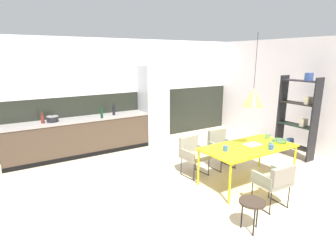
{
  "coord_description": "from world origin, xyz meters",
  "views": [
    {
      "loc": [
        -3.17,
        -3.39,
        2.34
      ],
      "look_at": [
        -0.37,
        1.09,
        1.0
      ],
      "focal_mm": 29.62,
      "sensor_mm": 36.0,
      "label": 1
    }
  ],
  "objects_px": {
    "fruit_bowl": "(280,141)",
    "mug_short_terracotta": "(267,137)",
    "open_book": "(252,144)",
    "mug_tall_blue": "(271,144)",
    "armchair_near_window": "(220,144)",
    "bottle_spice_small": "(102,113)",
    "dining_table": "(248,148)",
    "pendant_lamp_over_table_near": "(253,98)",
    "bottle_oil_tall": "(114,111)",
    "refrigerator_column": "(154,104)",
    "bottle_vinegar_dark": "(42,119)",
    "cooking_pot": "(53,119)",
    "open_shelf_unit": "(298,115)",
    "side_stool": "(252,204)",
    "armchair_far_side": "(193,151)",
    "mug_white_ceramic": "(271,147)",
    "mug_wide_latte": "(225,148)",
    "armchair_head_of_table": "(275,179)"
  },
  "relations": [
    {
      "from": "armchair_near_window",
      "to": "mug_short_terracotta",
      "type": "xyz_separation_m",
      "value": [
        0.56,
        -0.75,
        0.27
      ]
    },
    {
      "from": "open_book",
      "to": "mug_tall_blue",
      "type": "xyz_separation_m",
      "value": [
        0.2,
        -0.25,
        0.04
      ]
    },
    {
      "from": "fruit_bowl",
      "to": "armchair_near_window",
      "type": "bearing_deg",
      "value": 119.05
    },
    {
      "from": "dining_table",
      "to": "bottle_vinegar_dark",
      "type": "bearing_deg",
      "value": 133.31
    },
    {
      "from": "side_stool",
      "to": "fruit_bowl",
      "type": "bearing_deg",
      "value": 27.56
    },
    {
      "from": "open_book",
      "to": "mug_white_ceramic",
      "type": "bearing_deg",
      "value": -81.27
    },
    {
      "from": "armchair_far_side",
      "to": "bottle_spice_small",
      "type": "relative_size",
      "value": 2.61
    },
    {
      "from": "fruit_bowl",
      "to": "bottle_oil_tall",
      "type": "relative_size",
      "value": 0.96
    },
    {
      "from": "refrigerator_column",
      "to": "bottle_vinegar_dark",
      "type": "distance_m",
      "value": 2.83
    },
    {
      "from": "bottle_oil_tall",
      "to": "refrigerator_column",
      "type": "bearing_deg",
      "value": 1.5
    },
    {
      "from": "armchair_near_window",
      "to": "open_book",
      "type": "height_order",
      "value": "armchair_near_window"
    },
    {
      "from": "bottle_oil_tall",
      "to": "bottle_spice_small",
      "type": "xyz_separation_m",
      "value": [
        -0.38,
        -0.19,
        0.01
      ]
    },
    {
      "from": "cooking_pot",
      "to": "mug_short_terracotta",
      "type": "bearing_deg",
      "value": -41.78
    },
    {
      "from": "open_book",
      "to": "side_stool",
      "type": "relative_size",
      "value": 0.68
    },
    {
      "from": "mug_short_terracotta",
      "to": "mug_white_ceramic",
      "type": "height_order",
      "value": "mug_short_terracotta"
    },
    {
      "from": "dining_table",
      "to": "armchair_near_window",
      "type": "distance_m",
      "value": 0.89
    },
    {
      "from": "armchair_near_window",
      "to": "mug_tall_blue",
      "type": "xyz_separation_m",
      "value": [
        0.23,
        -1.09,
        0.26
      ]
    },
    {
      "from": "refrigerator_column",
      "to": "mug_white_ceramic",
      "type": "xyz_separation_m",
      "value": [
        0.39,
        -3.58,
        -0.28
      ]
    },
    {
      "from": "armchair_head_of_table",
      "to": "mug_tall_blue",
      "type": "height_order",
      "value": "mug_tall_blue"
    },
    {
      "from": "bottle_oil_tall",
      "to": "side_stool",
      "type": "xyz_separation_m",
      "value": [
        0.27,
        -4.29,
        -0.59
      ]
    },
    {
      "from": "bottle_vinegar_dark",
      "to": "pendant_lamp_over_table_near",
      "type": "xyz_separation_m",
      "value": [
        3.02,
        -3.23,
        0.64
      ]
    },
    {
      "from": "fruit_bowl",
      "to": "pendant_lamp_over_table_near",
      "type": "bearing_deg",
      "value": 168.79
    },
    {
      "from": "dining_table",
      "to": "armchair_far_side",
      "type": "height_order",
      "value": "armchair_far_side"
    },
    {
      "from": "fruit_bowl",
      "to": "mug_short_terracotta",
      "type": "bearing_deg",
      "value": 92.03
    },
    {
      "from": "bottle_spice_small",
      "to": "pendant_lamp_over_table_near",
      "type": "relative_size",
      "value": 0.24
    },
    {
      "from": "dining_table",
      "to": "armchair_far_side",
      "type": "xyz_separation_m",
      "value": [
        -0.63,
        0.87,
        -0.19
      ]
    },
    {
      "from": "refrigerator_column",
      "to": "mug_tall_blue",
      "type": "height_order",
      "value": "refrigerator_column"
    },
    {
      "from": "pendant_lamp_over_table_near",
      "to": "armchair_head_of_table",
      "type": "bearing_deg",
      "value": -111.59
    },
    {
      "from": "dining_table",
      "to": "mug_wide_latte",
      "type": "bearing_deg",
      "value": 176.41
    },
    {
      "from": "dining_table",
      "to": "armchair_near_window",
      "type": "bearing_deg",
      "value": 82.79
    },
    {
      "from": "mug_tall_blue",
      "to": "open_shelf_unit",
      "type": "xyz_separation_m",
      "value": [
        1.72,
        0.62,
        0.24
      ]
    },
    {
      "from": "armchair_near_window",
      "to": "cooking_pot",
      "type": "height_order",
      "value": "cooking_pot"
    },
    {
      "from": "mug_wide_latte",
      "to": "bottle_vinegar_dark",
      "type": "bearing_deg",
      "value": 127.97
    },
    {
      "from": "armchair_far_side",
      "to": "bottle_vinegar_dark",
      "type": "distance_m",
      "value": 3.38
    },
    {
      "from": "open_book",
      "to": "cooking_pot",
      "type": "distance_m",
      "value": 4.36
    },
    {
      "from": "mug_short_terracotta",
      "to": "armchair_far_side",
      "type": "bearing_deg",
      "value": 150.17
    },
    {
      "from": "open_book",
      "to": "cooking_pot",
      "type": "height_order",
      "value": "cooking_pot"
    },
    {
      "from": "bottle_vinegar_dark",
      "to": "open_book",
      "type": "bearing_deg",
      "value": -45.14
    },
    {
      "from": "mug_short_terracotta",
      "to": "open_shelf_unit",
      "type": "distance_m",
      "value": 1.43
    },
    {
      "from": "mug_white_ceramic",
      "to": "pendant_lamp_over_table_near",
      "type": "xyz_separation_m",
      "value": [
        -0.19,
        0.32,
        0.86
      ]
    },
    {
      "from": "refrigerator_column",
      "to": "mug_tall_blue",
      "type": "distance_m",
      "value": 3.51
    },
    {
      "from": "open_book",
      "to": "bottle_spice_small",
      "type": "height_order",
      "value": "bottle_spice_small"
    },
    {
      "from": "armchair_near_window",
      "to": "mug_tall_blue",
      "type": "relative_size",
      "value": 6.11
    },
    {
      "from": "refrigerator_column",
      "to": "open_shelf_unit",
      "type": "xyz_separation_m",
      "value": [
        2.25,
        -2.84,
        -0.04
      ]
    },
    {
      "from": "cooking_pot",
      "to": "side_stool",
      "type": "distance_m",
      "value": 4.67
    },
    {
      "from": "armchair_near_window",
      "to": "bottle_spice_small",
      "type": "xyz_separation_m",
      "value": [
        -1.85,
        2.15,
        0.51
      ]
    },
    {
      "from": "armchair_head_of_table",
      "to": "mug_wide_latte",
      "type": "bearing_deg",
      "value": 107.6
    },
    {
      "from": "mug_white_ceramic",
      "to": "bottle_vinegar_dark",
      "type": "bearing_deg",
      "value": 132.2
    },
    {
      "from": "side_stool",
      "to": "pendant_lamp_over_table_near",
      "type": "height_order",
      "value": "pendant_lamp_over_table_near"
    },
    {
      "from": "cooking_pot",
      "to": "armchair_near_window",
      "type": "bearing_deg",
      "value": -38.97
    }
  ]
}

